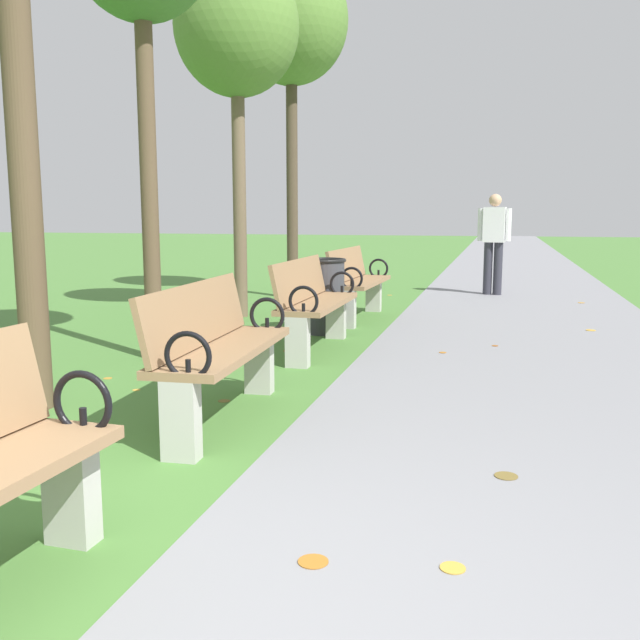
{
  "coord_description": "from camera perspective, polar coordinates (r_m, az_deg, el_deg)",
  "views": [
    {
      "loc": [
        1.24,
        -1.78,
        1.35
      ],
      "look_at": [
        -0.05,
        3.25,
        0.55
      ],
      "focal_mm": 39.45,
      "sensor_mm": 36.0,
      "label": 1
    }
  ],
  "objects": [
    {
      "name": "park_bench_2",
      "position": [
        4.57,
        -8.31,
        -2.24
      ],
      "size": [
        0.54,
        1.62,
        0.9
      ],
      "color": "#93704C",
      "rests_on": "ground"
    },
    {
      "name": "trash_bin",
      "position": [
        7.87,
        0.38,
        1.99
      ],
      "size": [
        0.48,
        0.48,
        0.84
      ],
      "color": "#38383D",
      "rests_on": "ground"
    },
    {
      "name": "park_bench_4",
      "position": [
        8.92,
        3.05,
        3.17
      ],
      "size": [
        0.53,
        1.62,
        0.9
      ],
      "color": "#93704C",
      "rests_on": "ground"
    },
    {
      "name": "paved_walkway",
      "position": [
        19.83,
        15.34,
        4.55
      ],
      "size": [
        3.14,
        44.0,
        0.02
      ],
      "primitive_type": "cube",
      "color": "gray",
      "rests_on": "ground"
    },
    {
      "name": "scattered_leaves",
      "position": [
        4.58,
        1.08,
        -8.17
      ],
      "size": [
        5.04,
        11.35,
        0.02
      ],
      "color": "brown",
      "rests_on": "ground"
    },
    {
      "name": "tree_5",
      "position": [
        11.48,
        -2.35,
        22.89
      ],
      "size": [
        1.72,
        1.72,
        5.15
      ],
      "color": "#4C3D2D",
      "rests_on": "ground"
    },
    {
      "name": "park_bench_3",
      "position": [
        6.82,
        -0.53,
        1.47
      ],
      "size": [
        0.47,
        1.6,
        0.9
      ],
      "color": "#93704C",
      "rests_on": "ground"
    },
    {
      "name": "pedestrian_walking",
      "position": [
        11.75,
        13.93,
        6.43
      ],
      "size": [
        0.53,
        0.26,
        1.62
      ],
      "color": "#2D2D38",
      "rests_on": "paved_walkway"
    },
    {
      "name": "tree_4",
      "position": [
        9.41,
        -6.78,
        22.34
      ],
      "size": [
        1.55,
        1.55,
        4.47
      ],
      "color": "brown",
      "rests_on": "ground"
    }
  ]
}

